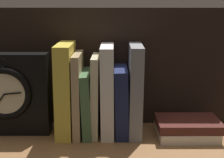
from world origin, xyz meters
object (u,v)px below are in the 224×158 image
at_px(book_cream_twain, 97,95).
at_px(book_gray_chess, 135,90).
at_px(book_yellow_seinlanguage, 66,89).
at_px(book_stack_side, 187,128).
at_px(book_navy_bierce, 121,101).
at_px(book_white_catcher, 108,90).
at_px(book_green_romantic, 88,103).
at_px(framed_clock, 8,94).
at_px(book_tan_shortstories, 78,94).

xyz_separation_m(book_cream_twain, book_gray_chess, (0.11, 0.00, 0.01)).
height_order(book_yellow_seinlanguage, book_stack_side, book_yellow_seinlanguage).
bearing_deg(book_navy_bierce, book_white_catcher, -180.00).
relative_size(book_green_romantic, framed_clock, 0.78).
distance_m(book_green_romantic, framed_clock, 0.22).
height_order(book_yellow_seinlanguage, book_navy_bierce, book_yellow_seinlanguage).
bearing_deg(book_white_catcher, book_gray_chess, 0.00).
bearing_deg(book_green_romantic, book_yellow_seinlanguage, -180.00).
bearing_deg(book_green_romantic, book_white_catcher, -0.00).
height_order(book_cream_twain, book_white_catcher, book_white_catcher).
height_order(book_tan_shortstories, book_cream_twain, book_tan_shortstories).
distance_m(book_tan_shortstories, book_navy_bierce, 0.12).
height_order(book_navy_bierce, book_stack_side, book_navy_bierce).
bearing_deg(book_gray_chess, book_green_romantic, 180.00).
relative_size(book_cream_twain, framed_clock, 0.97).
bearing_deg(book_white_catcher, book_navy_bierce, 0.00).
height_order(book_tan_shortstories, book_navy_bierce, book_tan_shortstories).
bearing_deg(book_stack_side, book_cream_twain, 174.46).
bearing_deg(book_gray_chess, book_stack_side, -9.62).
distance_m(book_tan_shortstories, book_stack_side, 0.31).
relative_size(book_gray_chess, book_stack_side, 1.46).
height_order(book_tan_shortstories, framed_clock, same).
bearing_deg(framed_clock, book_navy_bierce, 0.96).
distance_m(book_yellow_seinlanguage, book_cream_twain, 0.09).
xyz_separation_m(book_yellow_seinlanguage, book_tan_shortstories, (0.03, -0.00, -0.01)).
distance_m(book_navy_bierce, book_gray_chess, 0.05).
height_order(book_yellow_seinlanguage, framed_clock, book_yellow_seinlanguage).
relative_size(framed_clock, book_stack_side, 1.32).
bearing_deg(book_white_catcher, book_tan_shortstories, 180.00).
bearing_deg(book_navy_bierce, book_green_romantic, 180.00).
xyz_separation_m(book_gray_chess, book_stack_side, (0.14, -0.02, -0.10)).
distance_m(book_tan_shortstories, book_gray_chess, 0.16).
distance_m(book_yellow_seinlanguage, book_tan_shortstories, 0.04).
relative_size(book_tan_shortstories, book_cream_twain, 1.03).
xyz_separation_m(book_green_romantic, book_white_catcher, (0.06, -0.00, 0.04)).
bearing_deg(framed_clock, book_gray_chess, 0.85).
distance_m(book_tan_shortstories, book_cream_twain, 0.05).
height_order(book_cream_twain, book_navy_bierce, book_cream_twain).
height_order(book_gray_chess, framed_clock, book_gray_chess).
xyz_separation_m(book_white_catcher, framed_clock, (-0.27, -0.01, -0.01)).
xyz_separation_m(book_tan_shortstories, book_cream_twain, (0.05, 0.00, -0.00)).
distance_m(book_green_romantic, book_white_catcher, 0.07).
relative_size(book_tan_shortstories, book_white_catcher, 0.91).
bearing_deg(framed_clock, book_white_catcher, 1.09).
distance_m(book_tan_shortstories, book_white_catcher, 0.08).
xyz_separation_m(book_yellow_seinlanguage, book_navy_bierce, (0.15, 0.00, -0.03)).
bearing_deg(book_gray_chess, book_yellow_seinlanguage, -180.00).
xyz_separation_m(book_green_romantic, book_cream_twain, (0.02, -0.00, 0.02)).
xyz_separation_m(book_cream_twain, framed_clock, (-0.24, -0.01, 0.00)).
bearing_deg(book_cream_twain, book_tan_shortstories, -180.00).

